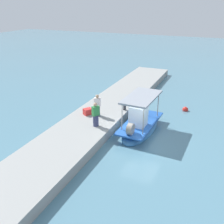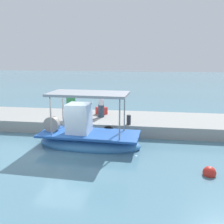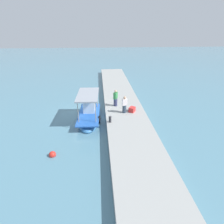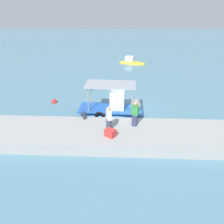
# 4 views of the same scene
# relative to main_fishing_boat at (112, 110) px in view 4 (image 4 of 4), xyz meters

# --- Properties ---
(ground_plane) EXTENTS (120.00, 120.00, 0.00)m
(ground_plane) POSITION_rel_main_fishing_boat_xyz_m (1.17, 0.47, -0.51)
(ground_plane) COLOR teal
(dock_quay) EXTENTS (36.00, 3.93, 0.68)m
(dock_quay) POSITION_rel_main_fishing_boat_xyz_m (1.17, -3.58, -0.17)
(dock_quay) COLOR #989A97
(dock_quay) RESTS_ON ground_plane
(main_fishing_boat) EXTENTS (5.24, 2.21, 3.07)m
(main_fishing_boat) POSITION_rel_main_fishing_boat_xyz_m (0.00, 0.00, 0.00)
(main_fishing_boat) COLOR #3A7AB8
(main_fishing_boat) RESTS_ON ground_plane
(fisherman_near_bollard) EXTENTS (0.57, 0.54, 1.76)m
(fisherman_near_bollard) POSITION_rel_main_fishing_boat_xyz_m (1.68, -2.73, 0.96)
(fisherman_near_bollard) COLOR #34385D
(fisherman_near_bollard) RESTS_ON dock_quay
(fisherman_by_crate) EXTENTS (0.47, 0.53, 1.69)m
(fisherman_by_crate) POSITION_rel_main_fishing_boat_xyz_m (-0.04, -3.44, 0.93)
(fisherman_by_crate) COLOR #344354
(fisherman_by_crate) RESTS_ON dock_quay
(mooring_bollard) EXTENTS (0.24, 0.24, 0.54)m
(mooring_bollard) POSITION_rel_main_fishing_boat_xyz_m (-1.90, -1.92, 0.44)
(mooring_bollard) COLOR #2D2D33
(mooring_bollard) RESTS_ON dock_quay
(cargo_crate) EXTENTS (0.80, 0.77, 0.47)m
(cargo_crate) POSITION_rel_main_fishing_boat_xyz_m (0.09, -4.24, 0.40)
(cargo_crate) COLOR red
(cargo_crate) RESTS_ON dock_quay
(marker_buoy) EXTENTS (0.50, 0.50, 0.50)m
(marker_buoy) POSITION_rel_main_fishing_boat_xyz_m (-5.37, 2.45, -0.41)
(marker_buoy) COLOR red
(marker_buoy) RESTS_ON ground_plane
(moored_boat_near) EXTENTS (4.25, 2.74, 1.27)m
(moored_boat_near) POSITION_rel_main_fishing_boat_xyz_m (2.11, 17.22, -0.35)
(moored_boat_near) COLOR gold
(moored_boat_near) RESTS_ON ground_plane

